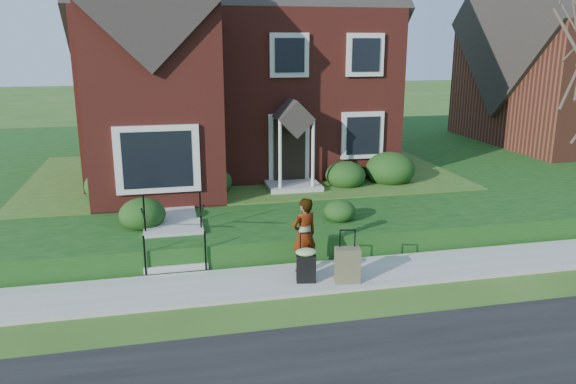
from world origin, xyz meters
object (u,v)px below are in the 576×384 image
object	(u,v)px
suitcase_olive	(347,265)
front_steps	(174,240)
woman	(304,235)
suitcase_black	(306,263)

from	to	relation	value
suitcase_olive	front_steps	bearing A→B (deg)	156.02
woman	suitcase_olive	xyz separation A→B (m)	(0.74, -0.77, -0.46)
suitcase_olive	woman	bearing A→B (deg)	143.16
woman	suitcase_olive	world-z (taller)	woman
suitcase_black	suitcase_olive	size ratio (longest dim) A/B	0.95
woman	suitcase_olive	bearing A→B (deg)	114.08
front_steps	woman	world-z (taller)	woman
front_steps	suitcase_olive	world-z (taller)	front_steps
front_steps	suitcase_olive	bearing A→B (deg)	-33.28
front_steps	suitcase_black	bearing A→B (deg)	-38.28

